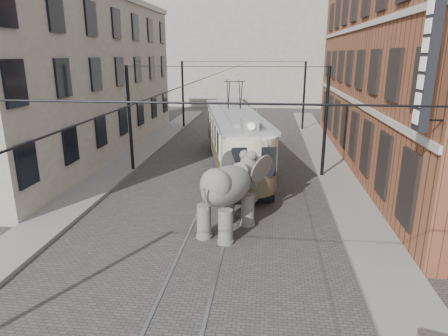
# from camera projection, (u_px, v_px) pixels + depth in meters

# --- Properties ---
(ground) EXTENTS (120.00, 120.00, 0.00)m
(ground) POSITION_uv_depth(u_px,v_px,m) (214.00, 216.00, 16.50)
(ground) COLOR #413E3C
(tram_rails) EXTENTS (1.54, 80.00, 0.02)m
(tram_rails) POSITION_uv_depth(u_px,v_px,m) (214.00, 216.00, 16.50)
(tram_rails) COLOR slate
(tram_rails) RESTS_ON ground
(sidewalk_right) EXTENTS (2.00, 60.00, 0.15)m
(sidewalk_right) POSITION_uv_depth(u_px,v_px,m) (360.00, 221.00, 15.83)
(sidewalk_right) COLOR slate
(sidewalk_right) RESTS_ON ground
(sidewalk_left) EXTENTS (2.00, 60.00, 0.15)m
(sidewalk_left) POSITION_uv_depth(u_px,v_px,m) (68.00, 208.00, 17.19)
(sidewalk_left) COLOR slate
(sidewalk_left) RESTS_ON ground
(brick_building) EXTENTS (8.00, 26.00, 12.00)m
(brick_building) POSITION_uv_depth(u_px,v_px,m) (426.00, 65.00, 22.21)
(brick_building) COLOR brown
(brick_building) RESTS_ON ground
(stucco_building) EXTENTS (7.00, 24.00, 10.00)m
(stucco_building) POSITION_uv_depth(u_px,v_px,m) (70.00, 79.00, 25.84)
(stucco_building) COLOR gray
(stucco_building) RESTS_ON ground
(distant_block) EXTENTS (28.00, 10.00, 14.00)m
(distant_block) POSITION_uv_depth(u_px,v_px,m) (254.00, 51.00, 52.69)
(distant_block) COLOR gray
(distant_block) RESTS_ON ground
(catenary) EXTENTS (11.00, 30.20, 6.00)m
(catenary) POSITION_uv_depth(u_px,v_px,m) (223.00, 125.00, 20.45)
(catenary) COLOR black
(catenary) RESTS_ON ground
(tram) EXTENTS (5.27, 13.16, 5.11)m
(tram) POSITION_uv_depth(u_px,v_px,m) (234.00, 125.00, 23.09)
(tram) COLOR beige
(tram) RESTS_ON ground
(elephant) EXTENTS (4.16, 5.27, 2.84)m
(elephant) POSITION_uv_depth(u_px,v_px,m) (227.00, 196.00, 14.73)
(elephant) COLOR #63615C
(elephant) RESTS_ON ground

